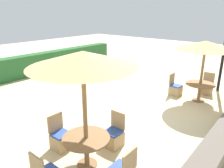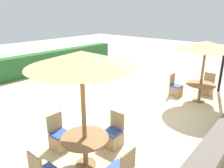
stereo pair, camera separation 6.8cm
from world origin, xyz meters
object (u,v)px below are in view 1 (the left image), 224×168
at_px(round_table_front_left, 86,143).
at_px(round_table_front_right, 200,87).
at_px(parasol_front_right, 206,45).
at_px(patio_chair_front_left_north, 61,139).
at_px(parasol_front_left, 83,60).
at_px(patio_chair_front_right_north, 175,89).
at_px(patio_chair_front_left_east, 113,137).
at_px(patio_chair_front_right_east, 206,88).

distance_m(round_table_front_left, round_table_front_right, 5.64).
distance_m(round_table_front_left, parasol_front_right, 5.88).
distance_m(round_table_front_left, patio_chair_front_left_north, 1.06).
xyz_separation_m(parasol_front_left, patio_chair_front_right_north, (5.62, 0.35, -2.27)).
height_order(parasol_front_left, patio_chair_front_left_east, parasol_front_left).
relative_size(patio_chair_front_left_east, patio_chair_front_right_east, 1.00).
distance_m(patio_chair_front_left_east, parasol_front_right, 5.05).
height_order(parasol_front_right, round_table_front_right, parasol_front_right).
relative_size(round_table_front_left, patio_chair_front_left_east, 1.17).
bearing_deg(patio_chair_front_left_north, round_table_front_left, 87.84).
bearing_deg(round_table_front_right, patio_chair_front_right_north, 89.23).
xyz_separation_m(patio_chair_front_left_east, parasol_front_right, (4.59, -0.69, 1.98)).
bearing_deg(parasol_front_right, patio_chair_front_left_north, 163.20).
bearing_deg(round_table_front_left, patio_chair_front_left_north, 87.84).
relative_size(patio_chair_front_left_north, round_table_front_right, 0.83).
xyz_separation_m(parasol_front_left, round_table_front_left, (0.00, 0.00, -1.95)).
bearing_deg(patio_chair_front_right_east, patio_chair_front_left_north, 75.86).
distance_m(parasol_front_left, patio_chair_front_left_north, 2.49).
distance_m(parasol_front_left, patio_chair_front_right_east, 7.01).
height_order(parasol_front_right, patio_chair_front_right_east, parasol_front_right).
height_order(patio_chair_front_left_north, parasol_front_right, parasol_front_right).
bearing_deg(round_table_front_right, parasol_front_right, -90.00).
bearing_deg(round_table_front_left, parasol_front_right, -6.80).
xyz_separation_m(patio_chair_front_left_east, round_table_front_right, (4.59, -0.69, 0.33)).
relative_size(parasol_front_right, round_table_front_right, 2.15).
height_order(patio_chair_front_left_east, patio_chair_front_right_east, same).
relative_size(patio_chair_front_left_east, patio_chair_front_left_north, 1.00).
bearing_deg(parasol_front_right, parasol_front_left, 173.20).
bearing_deg(patio_chair_front_right_north, parasol_front_right, 89.23).
bearing_deg(parasol_front_left, patio_chair_front_right_east, -5.54).
bearing_deg(parasol_front_right, patio_chair_front_right_north, 89.23).
height_order(parasol_front_left, patio_chair_front_left_north, parasol_front_left).
xyz_separation_m(round_table_front_right, patio_chair_front_right_north, (0.01, 1.02, -0.33)).
relative_size(parasol_front_left, parasol_front_right, 1.13).
relative_size(parasol_front_left, patio_chair_front_right_north, 2.92).
relative_size(patio_chair_front_left_north, patio_chair_front_right_east, 1.00).
distance_m(patio_chair_front_left_east, patio_chair_front_right_north, 4.62).
bearing_deg(patio_chair_front_left_north, parasol_front_right, 163.20).
bearing_deg(patio_chair_front_right_north, round_table_front_left, 3.56).
bearing_deg(patio_chair_front_right_north, patio_chair_front_left_east, 4.03).
relative_size(patio_chair_front_left_north, parasol_front_right, 0.39).
relative_size(parasol_front_left, round_table_front_right, 2.42).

